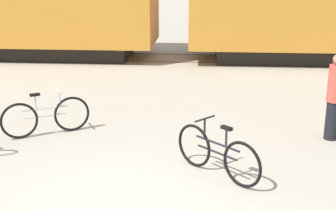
# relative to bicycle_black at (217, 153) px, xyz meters

# --- Properties ---
(rail_near) EXTENTS (37.41, 0.07, 0.01)m
(rail_near) POSITION_rel_bicycle_black_xyz_m (-1.39, 9.04, -0.39)
(rail_near) COLOR #4C4238
(rail_near) RESTS_ON ground_plane
(rail_far) EXTENTS (37.41, 0.07, 0.01)m
(rail_far) POSITION_rel_bicycle_black_xyz_m (-1.39, 10.48, -0.39)
(rail_far) COLOR #4C4238
(rail_far) RESTS_ON ground_plane
(bicycle_black) EXTENTS (1.35, 1.29, 0.94)m
(bicycle_black) POSITION_rel_bicycle_black_xyz_m (0.00, 0.00, 0.00)
(bicycle_black) COLOR black
(bicycle_black) RESTS_ON ground_plane
(bicycle_silver) EXTENTS (1.60, 0.93, 0.93)m
(bicycle_silver) POSITION_rel_bicycle_black_xyz_m (-3.43, 1.68, -0.01)
(bicycle_silver) COLOR black
(bicycle_silver) RESTS_ON ground_plane
(person_in_red) EXTENTS (0.32, 0.32, 1.73)m
(person_in_red) POSITION_rel_bicycle_black_xyz_m (2.33, 1.87, 0.48)
(person_in_red) COLOR black
(person_in_red) RESTS_ON ground_plane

